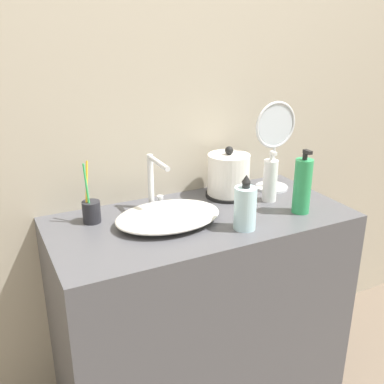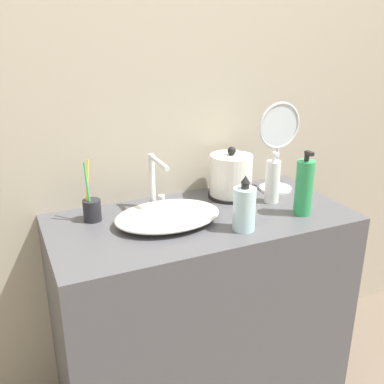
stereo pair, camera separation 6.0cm
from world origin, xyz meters
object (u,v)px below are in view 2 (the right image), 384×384
shampoo_bottle (244,208)px  vanity_mirror (278,143)px  electric_kettle (231,177)px  faucet (155,178)px  lotion_bottle (272,181)px  mouthwash_bottle (304,187)px  toothbrush_cup (92,209)px

shampoo_bottle → vanity_mirror: vanity_mirror is taller
electric_kettle → shampoo_bottle: electric_kettle is taller
vanity_mirror → faucet: bearing=179.2°
lotion_bottle → vanity_mirror: 0.18m
mouthwash_bottle → electric_kettle: bearing=120.7°
lotion_bottle → mouthwash_bottle: 0.15m
faucet → shampoo_bottle: 0.35m
toothbrush_cup → vanity_mirror: (0.75, -0.00, 0.16)m
electric_kettle → toothbrush_cup: toothbrush_cup is taller
faucet → vanity_mirror: size_ratio=0.57×
electric_kettle → lotion_bottle: bearing=-44.0°
faucet → toothbrush_cup: 0.25m
faucet → shampoo_bottle: bearing=-54.2°
electric_kettle → mouthwash_bottle: 0.30m
toothbrush_cup → lotion_bottle: size_ratio=1.09×
toothbrush_cup → shampoo_bottle: toothbrush_cup is taller
mouthwash_bottle → vanity_mirror: 0.27m
shampoo_bottle → toothbrush_cup: bearing=147.8°
lotion_bottle → faucet: bearing=165.0°
lotion_bottle → shampoo_bottle: lotion_bottle is taller
faucet → vanity_mirror: vanity_mirror is taller
lotion_bottle → shampoo_bottle: (-0.22, -0.17, -0.01)m
vanity_mirror → lotion_bottle: bearing=-130.1°
shampoo_bottle → mouthwash_bottle: bearing=6.0°
faucet → vanity_mirror: (0.52, -0.01, 0.08)m
mouthwash_bottle → vanity_mirror: size_ratio=0.65×
faucet → lotion_bottle: bearing=-15.0°
electric_kettle → shampoo_bottle: size_ratio=1.07×
lotion_bottle → mouthwash_bottle: mouthwash_bottle is taller
faucet → mouthwash_bottle: 0.53m
lotion_bottle → shampoo_bottle: 0.28m
electric_kettle → lotion_bottle: 0.16m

